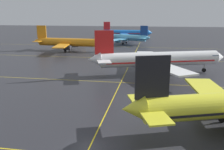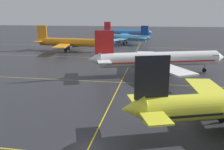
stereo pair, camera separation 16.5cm
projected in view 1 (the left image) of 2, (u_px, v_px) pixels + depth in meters
ground_plane at (89, 148)px, 31.69m from camera, size 600.00×600.00×0.00m
airliner_second_row at (158, 59)px, 69.22m from camera, size 39.75×34.00×12.68m
airliner_third_row at (70, 42)px, 112.48m from camera, size 37.04×31.92×11.52m
airliner_far_left_stand at (123, 37)px, 138.79m from camera, size 32.99×28.20×10.50m
airliner_far_right_stand at (126, 33)px, 170.13m from camera, size 36.00×31.04×11.20m
taxiway_markings at (128, 68)px, 77.49m from camera, size 160.60×146.57×0.01m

